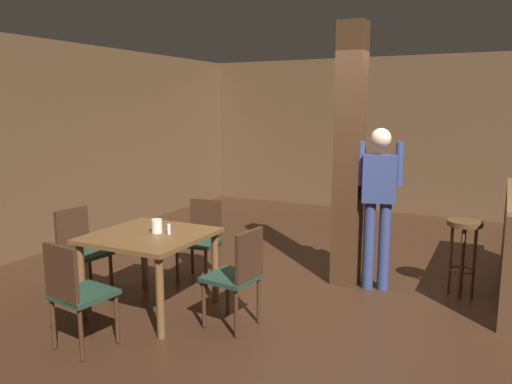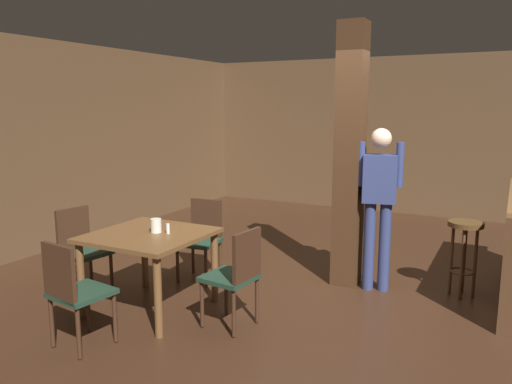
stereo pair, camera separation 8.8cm
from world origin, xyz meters
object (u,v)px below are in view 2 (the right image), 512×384
chair_north (202,235)px  standing_person (379,198)px  napkin_cup (156,226)px  bar_stool_near (465,241)px  dining_table (149,245)px  salt_shaker (168,229)px  chair_south (73,289)px  chair_east (236,273)px  chair_west (81,246)px

chair_north → standing_person: size_ratio=0.52×
napkin_cup → bar_stool_near: size_ratio=0.17×
dining_table → napkin_cup: size_ratio=7.80×
salt_shaker → standing_person: bearing=41.8°
dining_table → standing_person: (1.79, 1.52, 0.36)m
bar_stool_near → napkin_cup: bearing=-147.0°
dining_table → chair_south: size_ratio=1.16×
chair_north → standing_person: standing_person is taller
bar_stool_near → chair_south: bearing=-135.0°
dining_table → chair_east: bearing=1.4°
salt_shaker → dining_table: bearing=-158.3°
napkin_cup → bar_stool_near: bearing=33.0°
chair_west → chair_south: size_ratio=1.00×
dining_table → salt_shaker: (0.17, 0.07, 0.16)m
standing_person → bar_stool_near: 0.96m
chair_east → salt_shaker: chair_east is taller
chair_west → chair_south: (0.88, -0.91, 0.00)m
chair_west → salt_shaker: chair_west is taller
salt_shaker → standing_person: (1.62, 1.45, 0.20)m
chair_east → chair_north: size_ratio=1.00×
dining_table → chair_west: (-0.90, -0.01, -0.14)m
salt_shaker → standing_person: 2.18m
dining_table → chair_north: chair_north is taller
salt_shaker → napkin_cup: bearing=-173.9°
chair_west → bar_stool_near: (3.53, 1.75, 0.08)m
chair_east → napkin_cup: 0.95m
chair_south → napkin_cup: size_ratio=6.73×
bar_stool_near → chair_north: bearing=-163.5°
dining_table → chair_north: bearing=92.0°
chair_north → napkin_cup: size_ratio=6.73×
chair_north → chair_west: 1.29m
chair_east → bar_stool_near: (1.69, 1.71, 0.08)m
chair_north → chair_south: same height
napkin_cup → chair_west: bearing=-176.0°
standing_person → bar_stool_near: standing_person is taller
chair_north → chair_west: bearing=-132.1°
chair_north → salt_shaker: size_ratio=9.21×
chair_east → chair_west: bearing=-178.9°
chair_west → chair_north: bearing=47.9°
chair_south → bar_stool_near: size_ratio=1.12×
napkin_cup → standing_person: bearing=39.9°
chair_north → salt_shaker: bearing=-76.7°
chair_west → standing_person: 3.14m
dining_table → napkin_cup: bearing=51.6°
chair_south → salt_shaker: bearing=79.1°
salt_shaker → standing_person: size_ratio=0.06×
dining_table → bar_stool_near: size_ratio=1.30×
standing_person → salt_shaker: bearing=-138.2°
chair_east → salt_shaker: 0.82m
chair_north → chair_west: size_ratio=1.00×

